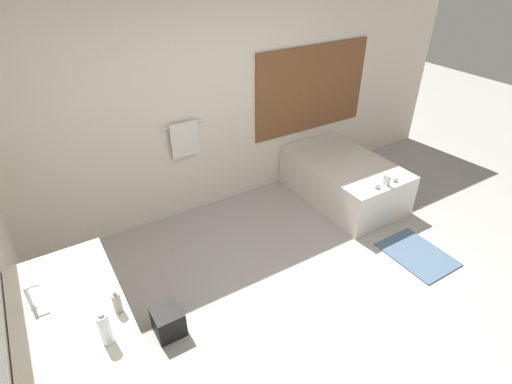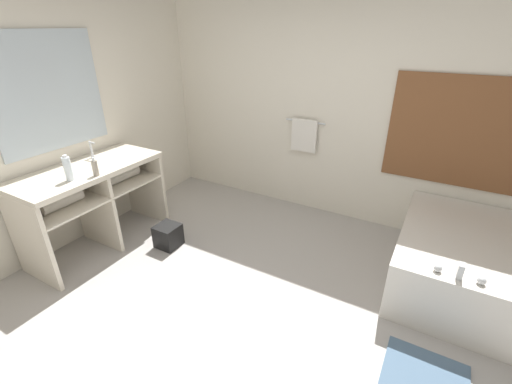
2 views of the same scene
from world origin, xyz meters
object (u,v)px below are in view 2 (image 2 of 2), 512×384
at_px(soap_dispenser, 95,168).
at_px(waste_bin, 168,236).
at_px(water_bottle_1, 68,169).
at_px(bathtub, 453,257).

height_order(soap_dispenser, waste_bin, soap_dispenser).
xyz_separation_m(water_bottle_1, soap_dispenser, (0.11, 0.19, -0.04)).
xyz_separation_m(water_bottle_1, waste_bin, (0.50, 0.61, -0.90)).
height_order(water_bottle_1, waste_bin, water_bottle_1).
bearing_deg(bathtub, water_bottle_1, -155.67).
bearing_deg(waste_bin, water_bottle_1, -129.34).
xyz_separation_m(bathtub, water_bottle_1, (-3.20, -1.45, 0.74)).
relative_size(soap_dispenser, waste_bin, 0.71).
bearing_deg(soap_dispenser, bathtub, 22.18).
relative_size(water_bottle_1, soap_dispenser, 1.36).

